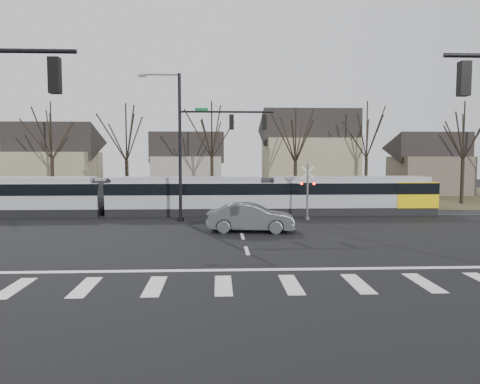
{
  "coord_description": "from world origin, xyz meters",
  "views": [
    {
      "loc": [
        -1.37,
        -20.16,
        4.54
      ],
      "look_at": [
        0.0,
        9.0,
        2.3
      ],
      "focal_mm": 35.0,
      "sensor_mm": 36.0,
      "label": 1
    }
  ],
  "objects": [
    {
      "name": "tram",
      "position": [
        -3.9,
        16.0,
        1.61
      ],
      "size": [
        38.9,
        2.89,
        2.95
      ],
      "color": "gray",
      "rests_on": "ground"
    },
    {
      "name": "stop_line",
      "position": [
        0.0,
        -1.8,
        0.01
      ],
      "size": [
        28.0,
        0.35,
        0.01
      ],
      "primitive_type": "cube",
      "color": "silver",
      "rests_on": "ground"
    },
    {
      "name": "lane_dashes",
      "position": [
        0.0,
        16.0,
        0.01
      ],
      "size": [
        0.18,
        30.0,
        0.01
      ],
      "color": "silver",
      "rests_on": "ground"
    },
    {
      "name": "rail_crossing_signal",
      "position": [
        5.0,
        12.79,
        1.89
      ],
      "size": [
        1.08,
        0.36,
        4.0
      ],
      "color": "#59595B",
      "rests_on": "ground"
    },
    {
      "name": "rail_pair",
      "position": [
        0.0,
        15.8,
        0.03
      ],
      "size": [
        90.0,
        1.52,
        0.06
      ],
      "color": "#59595E",
      "rests_on": "ground"
    },
    {
      "name": "house_d",
      "position": [
        24.0,
        35.0,
        3.97
      ],
      "size": [
        8.64,
        7.56,
        7.65
      ],
      "color": "brown",
      "rests_on": "ground"
    },
    {
      "name": "tree_row",
      "position": [
        2.0,
        26.0,
        5.0
      ],
      "size": [
        59.2,
        7.2,
        10.0
      ],
      "color": "black",
      "rests_on": "ground"
    },
    {
      "name": "crosswalk",
      "position": [
        0.0,
        -4.0,
        0.01
      ],
      "size": [
        27.0,
        2.6,
        0.01
      ],
      "color": "silver",
      "rests_on": "ground"
    },
    {
      "name": "grass_verge",
      "position": [
        0.0,
        32.0,
        0.01
      ],
      "size": [
        140.0,
        28.0,
        0.01
      ],
      "primitive_type": "cube",
      "color": "#38331E",
      "rests_on": "ground"
    },
    {
      "name": "sedan",
      "position": [
        0.6,
        7.64,
        0.86
      ],
      "size": [
        3.02,
        5.64,
        1.72
      ],
      "primitive_type": "imported",
      "rotation": [
        0.0,
        0.0,
        1.45
      ],
      "color": "#45474B",
      "rests_on": "ground"
    },
    {
      "name": "house_a",
      "position": [
        -20.0,
        34.0,
        4.46
      ],
      "size": [
        9.72,
        8.64,
        8.6
      ],
      "color": "gray",
      "rests_on": "ground"
    },
    {
      "name": "signal_pole_far",
      "position": [
        -2.41,
        12.5,
        5.7
      ],
      "size": [
        9.28,
        0.44,
        10.2
      ],
      "color": "black",
      "rests_on": "ground"
    },
    {
      "name": "house_b",
      "position": [
        -5.0,
        36.0,
        3.97
      ],
      "size": [
        8.64,
        7.56,
        7.65
      ],
      "color": "gray",
      "rests_on": "ground"
    },
    {
      "name": "ground",
      "position": [
        0.0,
        0.0,
        0.0
      ],
      "size": [
        140.0,
        140.0,
        0.0
      ],
      "primitive_type": "plane",
      "color": "black"
    },
    {
      "name": "house_c",
      "position": [
        9.0,
        33.0,
        5.23
      ],
      "size": [
        10.8,
        8.64,
        10.1
      ],
      "color": "gray",
      "rests_on": "ground"
    }
  ]
}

